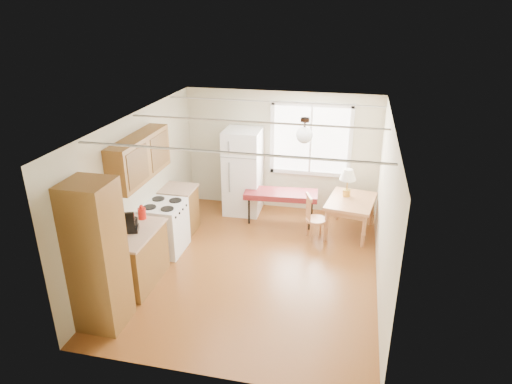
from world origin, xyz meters
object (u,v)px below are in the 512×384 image
(refrigerator, at_px, (243,172))
(bench, at_px, (281,195))
(chair, at_px, (312,215))
(dining_table, at_px, (351,205))

(refrigerator, relative_size, bench, 1.20)
(chair, bearing_deg, bench, 118.75)
(refrigerator, bearing_deg, chair, -32.24)
(dining_table, distance_m, chair, 0.81)
(chair, bearing_deg, refrigerator, 127.80)
(bench, bearing_deg, dining_table, -10.58)
(dining_table, bearing_deg, bench, -177.17)
(refrigerator, xyz_separation_m, chair, (1.55, -0.94, -0.39))
(bench, relative_size, dining_table, 1.21)
(dining_table, bearing_deg, chair, -138.48)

